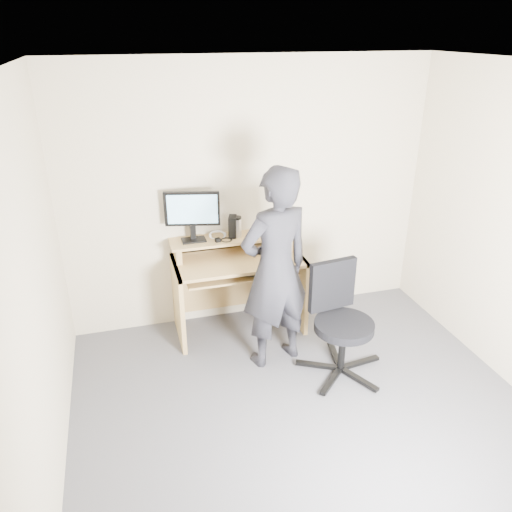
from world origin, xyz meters
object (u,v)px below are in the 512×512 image
desk (237,275)px  monitor (192,212)px  person (275,270)px  office_chair (340,317)px

desk → monitor: bearing=168.0°
monitor → person: bearing=-39.3°
office_chair → person: 0.66m
office_chair → desk: bearing=117.9°
person → office_chair: bearing=135.5°
office_chair → monitor: bearing=128.4°
desk → person: person is taller
desk → office_chair: (0.65, -0.91, -0.03)m
monitor → person: 0.96m
monitor → office_chair: bearing=-30.9°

